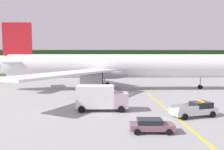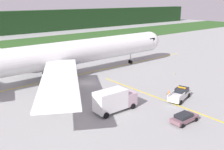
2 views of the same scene
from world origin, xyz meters
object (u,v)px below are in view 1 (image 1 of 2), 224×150
airliner (116,67)px  staff_car (151,125)px  apron_cone (191,109)px  ops_pickup_truck (195,109)px  catering_truck (101,97)px

airliner → staff_car: airliner is taller
airliner → apron_cone: 22.84m
ops_pickup_truck → apron_cone: ops_pickup_truck is taller
catering_truck → apron_cone: 12.11m
ops_pickup_truck → catering_truck: catering_truck is taller
staff_car → apron_cone: size_ratio=5.60×
staff_car → airliner: bearing=93.9°
airliner → ops_pickup_truck: (8.50, -23.06, -4.14)m
staff_car → apron_cone: 10.65m
airliner → catering_truck: (-3.03, -19.62, -3.24)m
catering_truck → apron_cone: (11.99, -0.86, -1.43)m
ops_pickup_truck → apron_cone: (0.46, 2.58, -0.53)m
apron_cone → staff_car: bearing=-131.1°
airliner → ops_pickup_truck: bearing=-69.8°
airliner → staff_car: 28.90m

